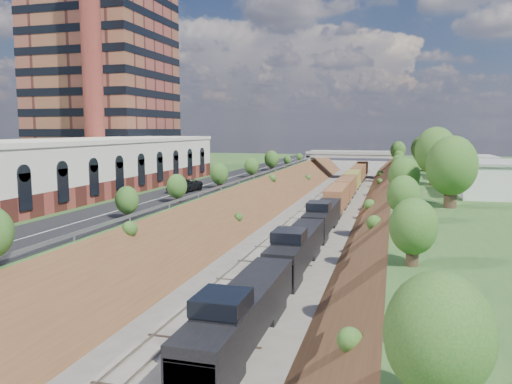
% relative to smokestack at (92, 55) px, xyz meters
% --- Properties ---
extents(platform_left, '(44.00, 180.00, 5.00)m').
position_rel_smokestack_xyz_m(platform_left, '(3.00, 4.00, -22.50)').
color(platform_left, '#305623').
rests_on(platform_left, ground).
extents(embankment_left, '(10.00, 180.00, 10.00)m').
position_rel_smokestack_xyz_m(embankment_left, '(25.00, 4.00, -25.00)').
color(embankment_left, brown).
rests_on(embankment_left, ground).
extents(embankment_right, '(10.00, 180.00, 10.00)m').
position_rel_smokestack_xyz_m(embankment_right, '(47.00, 4.00, -25.00)').
color(embankment_right, brown).
rests_on(embankment_right, ground).
extents(rail_left_track, '(1.58, 180.00, 0.18)m').
position_rel_smokestack_xyz_m(rail_left_track, '(33.40, 4.00, -24.91)').
color(rail_left_track, gray).
rests_on(rail_left_track, ground).
extents(rail_right_track, '(1.58, 180.00, 0.18)m').
position_rel_smokestack_xyz_m(rail_right_track, '(38.60, 4.00, -24.91)').
color(rail_right_track, gray).
rests_on(rail_right_track, ground).
extents(road, '(8.00, 180.00, 0.10)m').
position_rel_smokestack_xyz_m(road, '(20.50, 4.00, -19.95)').
color(road, black).
rests_on(road, platform_left).
extents(guardrail, '(0.10, 171.00, 0.70)m').
position_rel_smokestack_xyz_m(guardrail, '(24.60, 3.80, -19.45)').
color(guardrail, '#99999E').
rests_on(guardrail, platform_left).
extents(commercial_building, '(14.30, 62.30, 7.00)m').
position_rel_smokestack_xyz_m(commercial_building, '(8.00, -18.00, -16.49)').
color(commercial_building, brown).
rests_on(commercial_building, platform_left).
extents(highrise_tower, '(22.00, 22.00, 53.90)m').
position_rel_smokestack_xyz_m(highrise_tower, '(-8.00, 16.00, 7.88)').
color(highrise_tower, brown).
rests_on(highrise_tower, platform_left).
extents(smokestack, '(3.20, 3.20, 40.00)m').
position_rel_smokestack_xyz_m(smokestack, '(0.00, 0.00, 0.00)').
color(smokestack, brown).
rests_on(smokestack, platform_left).
extents(overpass, '(24.50, 8.30, 7.40)m').
position_rel_smokestack_xyz_m(overpass, '(36.00, 66.00, -20.08)').
color(overpass, gray).
rests_on(overpass, ground).
extents(white_building_near, '(9.00, 12.00, 4.00)m').
position_rel_smokestack_xyz_m(white_building_near, '(59.50, -4.00, -18.00)').
color(white_building_near, silver).
rests_on(white_building_near, platform_right).
extents(white_building_far, '(8.00, 10.00, 3.60)m').
position_rel_smokestack_xyz_m(white_building_far, '(59.00, 18.00, -18.20)').
color(white_building_far, silver).
rests_on(white_building_far, platform_right).
extents(tree_right_large, '(5.25, 5.25, 7.61)m').
position_rel_smokestack_xyz_m(tree_right_large, '(53.00, -16.00, -15.62)').
color(tree_right_large, '#473323').
rests_on(tree_right_large, platform_right).
extents(tree_left_crest, '(2.45, 2.45, 3.55)m').
position_rel_smokestack_xyz_m(tree_left_crest, '(24.20, -36.00, -17.96)').
color(tree_left_crest, '#473323').
rests_on(tree_left_crest, platform_left).
extents(freight_train, '(2.75, 126.44, 4.55)m').
position_rel_smokestack_xyz_m(freight_train, '(38.60, 13.80, -22.59)').
color(freight_train, black).
rests_on(freight_train, ground).
extents(suv, '(3.42, 6.15, 1.63)m').
position_rel_smokestack_xyz_m(suv, '(20.74, -11.69, -19.09)').
color(suv, black).
rests_on(suv, road).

